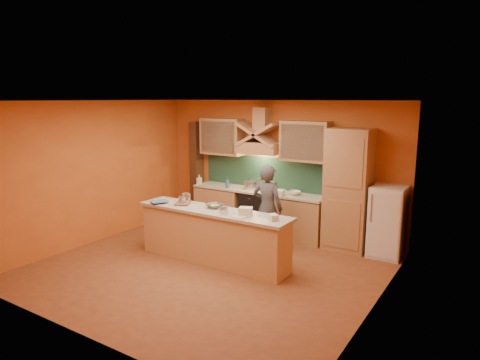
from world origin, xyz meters
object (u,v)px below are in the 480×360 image
Objects in this scene: stove at (258,211)px; person at (267,208)px; kitchen_scale at (224,212)px; mixing_bowl at (215,206)px; fridge at (387,222)px.

person is (0.70, -0.86, 0.37)m from stove.
person is 1.22m from kitchen_scale.
mixing_bowl is at bearing -85.18° from stove.
fridge is 3.01m from kitchen_scale.
mixing_bowl is at bearing -145.02° from fridge.
person is at bearing 102.45° from kitchen_scale.
person is 14.35× the size of kitchen_scale.
kitchen_scale is at bearing 80.21° from person.
person reaches higher than fridge.
stove is 0.69× the size of fridge.
fridge is 0.79× the size of person.
mixing_bowl is at bearing 57.56° from person.
stove is 3.05× the size of mixing_bowl.
fridge reaches higher than kitchen_scale.
kitchen_scale is (-0.18, -1.19, 0.17)m from person.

